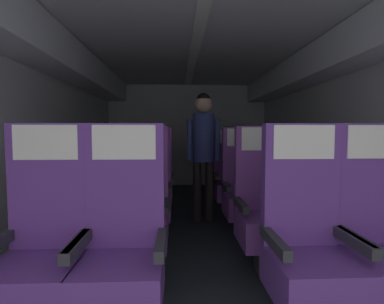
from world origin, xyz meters
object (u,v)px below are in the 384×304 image
at_px(seat_c_right_aisle, 282,190).
at_px(seat_d_right_window, 231,179).
at_px(seat_d_right_aisle, 263,179).
at_px(seat_d_left_aisle, 156,180).
at_px(seat_b_right_aisle, 317,209).
at_px(seat_c_right_window, 244,191).
at_px(seat_d_left_window, 122,180).
at_px(seat_b_left_window, 86,212).
at_px(seat_c_left_window, 109,192).
at_px(seat_a_right_aisle, 383,245).
at_px(seat_c_left_aisle, 151,192).
at_px(flight_attendant, 203,142).
at_px(seat_a_right_window, 308,247).
at_px(seat_b_left_aisle, 141,211).
at_px(seat_a_left_aisle, 123,250).
at_px(seat_a_left_window, 42,251).
at_px(seat_b_right_window, 264,210).

xyz_separation_m(seat_c_right_aisle, seat_d_right_window, (-0.44, 0.84, 0.00)).
height_order(seat_c_right_aisle, seat_d_right_aisle, same).
relative_size(seat_c_right_aisle, seat_d_left_aisle, 1.00).
xyz_separation_m(seat_b_right_aisle, seat_c_right_window, (-0.45, 0.82, 0.00)).
bearing_deg(seat_d_left_window, seat_c_right_aisle, -22.90).
bearing_deg(seat_d_right_aisle, seat_b_left_window, -139.84).
bearing_deg(seat_c_left_window, seat_a_right_aisle, -40.16).
bearing_deg(seat_b_left_window, seat_d_left_window, 90.34).
relative_size(seat_c_left_aisle, flight_attendant, 0.73).
height_order(seat_a_right_aisle, seat_a_right_window, same).
bearing_deg(seat_d_left_aisle, flight_attendant, -23.59).
height_order(seat_b_left_aisle, seat_d_right_aisle, same).
xyz_separation_m(seat_a_left_aisle, seat_c_left_aisle, (0.01, 1.66, 0.00)).
xyz_separation_m(seat_c_left_aisle, seat_d_right_aisle, (1.49, 0.82, 0.00)).
xyz_separation_m(seat_a_left_window, seat_b_left_aisle, (0.44, 0.83, 0.00)).
relative_size(seat_a_left_window, seat_b_right_aisle, 1.00).
height_order(seat_b_right_window, seat_d_right_window, same).
bearing_deg(seat_d_left_window, seat_b_left_aisle, -74.51).
relative_size(seat_d_right_aisle, flight_attendant, 0.73).
bearing_deg(seat_a_right_window, seat_b_left_window, 150.41).
bearing_deg(seat_c_left_aisle, seat_b_right_aisle, -28.95).
relative_size(seat_b_right_window, seat_c_right_window, 1.00).
height_order(seat_a_left_aisle, seat_a_right_aisle, same).
bearing_deg(seat_d_right_window, seat_a_left_aisle, -112.82).
relative_size(seat_a_right_window, seat_b_left_window, 1.00).
relative_size(seat_c_right_aisle, flight_attendant, 0.73).
bearing_deg(seat_b_right_window, seat_d_left_window, 132.30).
relative_size(seat_b_left_window, seat_d_right_aisle, 1.00).
bearing_deg(flight_attendant, seat_b_right_aisle, -41.98).
bearing_deg(seat_b_right_aisle, seat_c_right_aisle, 90.87).
height_order(seat_d_right_aisle, seat_d_right_window, same).
xyz_separation_m(seat_a_right_window, seat_c_left_aisle, (-1.04, 1.67, 0.00)).
relative_size(seat_b_left_aisle, seat_d_left_aisle, 1.00).
relative_size(seat_d_left_aisle, flight_attendant, 0.73).
distance_m(seat_b_left_aisle, seat_d_right_window, 1.96).
height_order(seat_c_left_window, seat_d_right_aisle, same).
relative_size(seat_b_right_aisle, seat_d_left_aisle, 1.00).
height_order(seat_b_left_window, seat_c_right_window, same).
bearing_deg(seat_a_left_window, seat_a_left_aisle, -0.57).
bearing_deg(seat_a_right_aisle, flight_attendant, 111.24).
bearing_deg(seat_b_right_aisle, seat_a_left_window, -156.97).
height_order(seat_c_right_aisle, flight_attendant, flight_attendant).
bearing_deg(seat_c_left_aisle, seat_a_right_window, -58.06).
distance_m(seat_b_left_window, seat_c_left_window, 0.81).
bearing_deg(seat_b_right_aisle, seat_d_right_aisle, 90.15).
bearing_deg(seat_a_left_aisle, seat_c_left_aisle, 89.76).
xyz_separation_m(seat_a_left_window, seat_b_right_window, (1.49, 0.82, 0.00)).
distance_m(seat_b_left_window, seat_b_right_aisle, 1.95).
relative_size(seat_b_left_window, seat_b_left_aisle, 1.00).
bearing_deg(seat_a_left_aisle, seat_a_right_window, -0.90).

